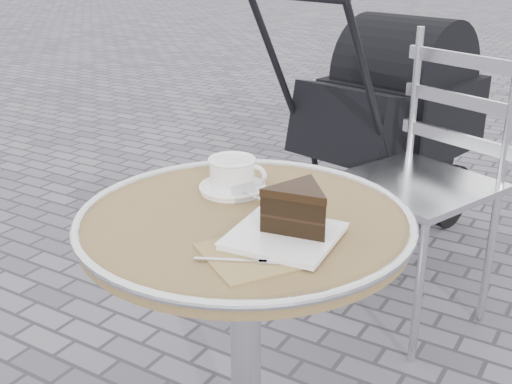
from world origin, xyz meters
The scene contains 5 objects.
cafe_table centered at (0.00, 0.00, 0.57)m, with size 0.72×0.72×0.74m.
cappuccino_set centered at (-0.10, 0.11, 0.77)m, with size 0.18×0.15×0.08m.
cake_plate_set centered at (0.14, -0.04, 0.78)m, with size 0.26×0.33×0.11m.
bistro_chair centered at (0.13, 1.03, 0.61)m, with size 0.57×0.57×0.99m.
baby_stroller centered at (-0.27, 1.59, 0.50)m, with size 0.69×1.14×1.11m.
Camera 1 is at (0.66, -1.05, 1.29)m, focal length 45.00 mm.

